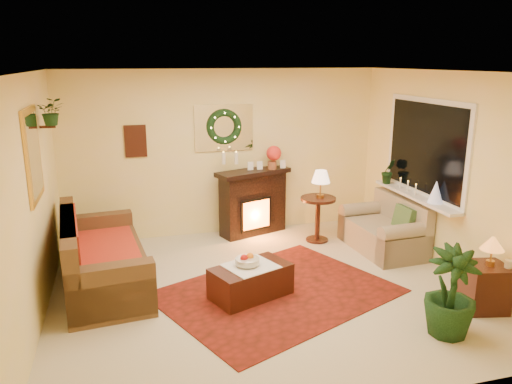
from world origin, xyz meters
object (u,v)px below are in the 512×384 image
object	(u,v)px
end_table_square	(485,286)
coffee_table	(251,280)
sofa	(104,253)
side_table_round	(318,221)
loveseat	(383,223)
fireplace	(253,200)

from	to	relation	value
end_table_square	coffee_table	bearing A→B (deg)	158.32
sofa	side_table_round	xyz separation A→B (m)	(3.14, 0.76, -0.10)
side_table_round	loveseat	bearing A→B (deg)	-37.97
fireplace	loveseat	xyz separation A→B (m)	(1.65, -1.22, -0.13)
sofa	loveseat	size ratio (longest dim) A/B	1.58
coffee_table	sofa	bearing A→B (deg)	133.11
fireplace	coffee_table	xyz separation A→B (m)	(-0.61, -2.17, -0.34)
side_table_round	end_table_square	xyz separation A→B (m)	(0.98, -2.54, -0.05)
end_table_square	sofa	bearing A→B (deg)	156.69
sofa	end_table_square	size ratio (longest dim) A/B	4.00
sofa	coffee_table	bearing A→B (deg)	-31.09
fireplace	side_table_round	bearing A→B (deg)	-54.03
loveseat	coffee_table	xyz separation A→B (m)	(-2.26, -0.95, -0.21)
loveseat	side_table_round	world-z (taller)	loveseat
coffee_table	side_table_round	bearing A→B (deg)	25.24
loveseat	side_table_round	bearing A→B (deg)	139.09
sofa	coffee_table	size ratio (longest dim) A/B	2.30
sofa	coffee_table	xyz separation A→B (m)	(1.66, -0.80, -0.22)
sofa	end_table_square	world-z (taller)	sofa
side_table_round	coffee_table	size ratio (longest dim) A/B	0.76
side_table_round	sofa	bearing A→B (deg)	-166.36
fireplace	loveseat	world-z (taller)	fireplace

